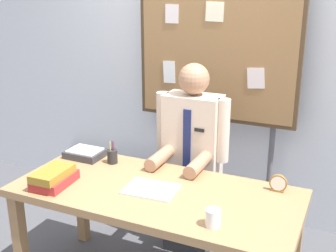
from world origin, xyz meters
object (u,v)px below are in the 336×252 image
object	(u,v)px
desk_clock	(278,184)
desk	(156,203)
coffee_mug	(213,218)
paper_tray	(85,153)
pen_holder	(112,156)
book_stack	(54,178)
person	(192,167)
open_notebook	(151,189)
bulletin_board	(217,49)

from	to	relation	value
desk_clock	desk	bearing A→B (deg)	-157.02
coffee_mug	paper_tray	size ratio (longest dim) A/B	0.37
pen_holder	book_stack	bearing A→B (deg)	-107.49
coffee_mug	paper_tray	world-z (taller)	coffee_mug
desk	person	world-z (taller)	person
open_notebook	pen_holder	distance (m)	0.51
desk	book_stack	size ratio (longest dim) A/B	5.66
book_stack	desk_clock	world-z (taller)	book_stack
desk_clock	coffee_mug	world-z (taller)	desk_clock
person	coffee_mug	distance (m)	0.97
open_notebook	paper_tray	bearing A→B (deg)	157.76
desk_clock	paper_tray	world-z (taller)	desk_clock
coffee_mug	book_stack	bearing A→B (deg)	177.79
paper_tray	pen_holder	bearing A→B (deg)	-2.60
desk	desk_clock	size ratio (longest dim) A/B	16.34
desk	coffee_mug	bearing A→B (deg)	-28.88
desk	book_stack	bearing A→B (deg)	-160.60
bulletin_board	person	bearing A→B (deg)	-89.98
desk_clock	paper_tray	distance (m)	1.37
person	coffee_mug	xyz separation A→B (m)	(0.45, -0.85, 0.14)
open_notebook	coffee_mug	distance (m)	0.53
bulletin_board	book_stack	size ratio (longest dim) A/B	6.83
person	desk_clock	size ratio (longest dim) A/B	13.47
desk	book_stack	distance (m)	0.64
person	open_notebook	xyz separation A→B (m)	(-0.02, -0.62, 0.09)
coffee_mug	pen_holder	bearing A→B (deg)	151.45
person	pen_holder	size ratio (longest dim) A/B	8.94
person	bulletin_board	xyz separation A→B (m)	(-0.00, 0.49, 0.80)
person	desk_clock	bearing A→B (deg)	-24.86
person	open_notebook	size ratio (longest dim) A/B	4.58
paper_tray	open_notebook	bearing A→B (deg)	-22.24
bulletin_board	coffee_mug	xyz separation A→B (m)	(0.45, -1.34, -0.66)
book_stack	coffee_mug	xyz separation A→B (m)	(1.05, -0.04, -0.00)
person	coffee_mug	world-z (taller)	person
desk	coffee_mug	xyz separation A→B (m)	(0.45, -0.25, 0.14)
book_stack	pen_holder	world-z (taller)	pen_holder
open_notebook	desk_clock	size ratio (longest dim) A/B	2.94
paper_tray	desk_clock	bearing A→B (deg)	1.45
desk_clock	pen_holder	world-z (taller)	pen_holder
desk	person	bearing A→B (deg)	90.00
book_stack	desk_clock	size ratio (longest dim) A/B	2.89
person	paper_tray	distance (m)	0.78
desk	paper_tray	size ratio (longest dim) A/B	6.67
coffee_mug	pen_holder	xyz separation A→B (m)	(-0.90, 0.49, 0.00)
person	open_notebook	distance (m)	0.63
desk	pen_holder	distance (m)	0.53
person	paper_tray	size ratio (longest dim) A/B	5.50
open_notebook	coffee_mug	size ratio (longest dim) A/B	3.29
person	desk_clock	distance (m)	0.76
person	book_stack	world-z (taller)	person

